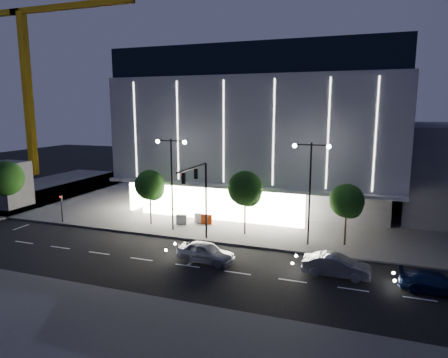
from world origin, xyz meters
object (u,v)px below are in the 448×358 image
at_px(car_lead, 206,252).
at_px(traffic_mast, 200,188).
at_px(car_second, 336,266).
at_px(street_lamp_east, 310,179).
at_px(barrier_c, 207,219).
at_px(tower_crane, 30,57).
at_px(tree_mid, 245,190).
at_px(car_third, 436,283).
at_px(barrier_b, 200,218).
at_px(tree_left, 150,187).
at_px(tree_right, 347,203).
at_px(ped_signal_far, 61,206).
at_px(barrier_d, 182,219).
at_px(street_lamp_west, 172,171).

bearing_deg(car_lead, traffic_mast, 35.31).
bearing_deg(car_second, street_lamp_east, 26.59).
bearing_deg(car_second, barrier_c, 58.14).
height_order(street_lamp_east, tower_crane, tower_crane).
relative_size(tree_mid, car_third, 1.35).
bearing_deg(street_lamp_east, car_lead, -138.05).
relative_size(street_lamp_east, tree_mid, 1.46).
bearing_deg(barrier_b, car_second, -32.60).
height_order(tree_left, tree_right, tree_left).
distance_m(ped_signal_far, car_third, 34.40).
relative_size(tree_mid, car_second, 1.31).
distance_m(tree_mid, car_lead, 8.19).
height_order(car_second, barrier_c, car_second).
bearing_deg(street_lamp_east, tree_mid, 170.31).
bearing_deg(street_lamp_east, tree_left, 176.35).
relative_size(traffic_mast, tree_right, 1.28).
relative_size(ped_signal_far, barrier_d, 2.73).
relative_size(ped_signal_far, tree_right, 0.54).
bearing_deg(car_third, car_lead, 92.56).
xyz_separation_m(street_lamp_east, car_lead, (-7.00, -6.29, -5.17)).
bearing_deg(street_lamp_east, car_third, -34.23).
xyz_separation_m(ped_signal_far, tower_crane, (-25.92, 23.50, 18.62)).
bearing_deg(street_lamp_west, barrier_b, 63.28).
relative_size(street_lamp_east, tree_right, 1.63).
bearing_deg(barrier_d, tower_crane, 143.50).
height_order(street_lamp_east, tree_left, street_lamp_east).
relative_size(car_third, barrier_c, 4.15).
bearing_deg(car_lead, tower_crane, 63.66).
xyz_separation_m(traffic_mast, car_second, (11.75, -3.00, -4.25)).
xyz_separation_m(tower_crane, car_second, (53.67, -27.66, -19.73)).
bearing_deg(traffic_mast, car_third, -10.98).
bearing_deg(traffic_mast, tree_mid, 50.58).
bearing_deg(tower_crane, barrier_d, -27.86).
relative_size(street_lamp_west, tree_right, 1.63).
height_order(traffic_mast, tower_crane, tower_crane).
bearing_deg(car_lead, tree_right, -47.45).
bearing_deg(tree_mid, barrier_b, 159.59).
relative_size(tree_mid, car_lead, 1.33).
bearing_deg(tree_mid, ped_signal_far, -172.45).
xyz_separation_m(tree_left, tree_mid, (10.00, 0.00, 0.30)).
distance_m(barrier_b, barrier_d, 1.90).
height_order(barrier_c, barrier_d, same).
relative_size(tower_crane, car_second, 6.80).
bearing_deg(car_lead, barrier_c, 27.97).
xyz_separation_m(street_lamp_east, barrier_b, (-11.46, 3.06, -5.31)).
distance_m(street_lamp_east, barrier_d, 14.19).
bearing_deg(tree_right, traffic_mast, -162.98).
distance_m(tree_right, barrier_c, 14.13).
height_order(tree_left, car_third, tree_left).
bearing_deg(street_lamp_west, tree_left, 161.06).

